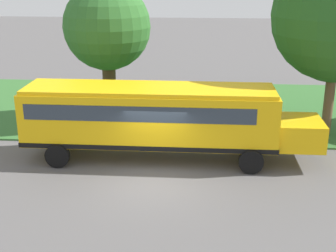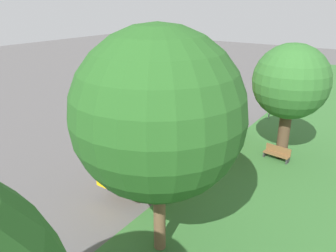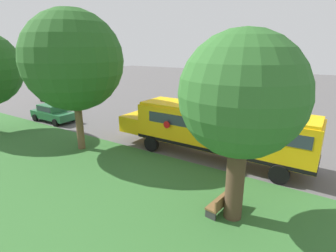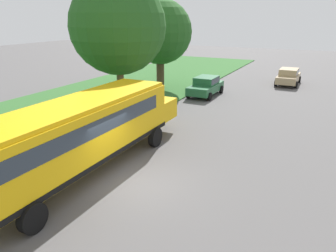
# 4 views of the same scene
# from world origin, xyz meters

# --- Properties ---
(ground_plane) EXTENTS (120.00, 120.00, 0.00)m
(ground_plane) POSITION_xyz_m (0.00, 0.00, 0.00)
(ground_plane) COLOR #565454
(grass_verge) EXTENTS (12.00, 80.00, 0.08)m
(grass_verge) POSITION_xyz_m (-10.00, 0.00, 0.04)
(grass_verge) COLOR #33662D
(grass_verge) RESTS_ON ground
(school_bus) EXTENTS (2.85, 12.42, 3.16)m
(school_bus) POSITION_xyz_m (-2.42, -0.08, 1.92)
(school_bus) COLOR yellow
(school_bus) RESTS_ON ground
(car_green_nearest) EXTENTS (2.02, 4.40, 1.56)m
(car_green_nearest) POSITION_xyz_m (-2.80, 15.69, 0.88)
(car_green_nearest) COLOR #236038
(car_green_nearest) RESTS_ON ground
(car_tan_middle) EXTENTS (2.02, 4.40, 1.56)m
(car_tan_middle) POSITION_xyz_m (2.80, 23.46, 0.88)
(car_tan_middle) COLOR tan
(car_tan_middle) RESTS_ON ground
(oak_tree_beside_bus) EXTENTS (4.46, 4.46, 7.20)m
(oak_tree_beside_bus) POSITION_xyz_m (-7.55, -2.97, 4.93)
(oak_tree_beside_bus) COLOR #4C3826
(oak_tree_beside_bus) RESTS_ON ground
(oak_tree_roadside_mid) EXTENTS (6.08, 6.08, 8.80)m
(oak_tree_roadside_mid) POSITION_xyz_m (-6.07, 8.08, 5.83)
(oak_tree_roadside_mid) COLOR brown
(oak_tree_roadside_mid) RESTS_ON ground
(park_bench) EXTENTS (1.65, 0.69, 0.92)m
(park_bench) POSITION_xyz_m (-7.49, -2.58, 0.47)
(park_bench) COLOR brown
(park_bench) RESTS_ON ground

